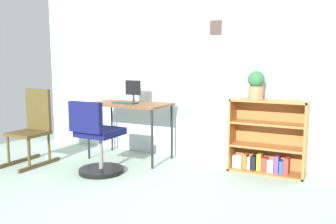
{
  "coord_description": "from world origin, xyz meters",
  "views": [
    {
      "loc": [
        1.74,
        -2.16,
        1.28
      ],
      "look_at": [
        -0.1,
        1.37,
        0.72
      ],
      "focal_mm": 37.89,
      "sensor_mm": 36.0,
      "label": 1
    }
  ],
  "objects": [
    {
      "name": "monitor",
      "position": [
        -0.8,
        1.74,
        0.91
      ],
      "size": [
        0.23,
        0.15,
        0.3
      ],
      "color": "#262628",
      "rests_on": "desk"
    },
    {
      "name": "rocking_chair",
      "position": [
        -1.8,
        0.96,
        0.47
      ],
      "size": [
        0.42,
        0.64,
        0.94
      ],
      "color": "#46371A",
      "rests_on": "ground_plane"
    },
    {
      "name": "desk",
      "position": [
        -0.84,
        1.7,
        0.69
      ],
      "size": [
        1.05,
        0.6,
        0.75
      ],
      "color": "brown",
      "rests_on": "ground_plane"
    },
    {
      "name": "office_chair",
      "position": [
        -0.8,
        0.97,
        0.37
      ],
      "size": [
        0.52,
        0.55,
        0.86
      ],
      "color": "black",
      "rests_on": "ground_plane"
    },
    {
      "name": "bookshelf_low",
      "position": [
        0.91,
        1.96,
        0.38
      ],
      "size": [
        0.86,
        0.3,
        0.86
      ],
      "color": "#9E5F2E",
      "rests_on": "ground_plane"
    },
    {
      "name": "potted_plant_on_shelf",
      "position": [
        0.77,
        1.9,
        1.03
      ],
      "size": [
        0.2,
        0.2,
        0.33
      ],
      "color": "#9E6642",
      "rests_on": "bookshelf_low"
    },
    {
      "name": "wall_back",
      "position": [
        0.0,
        2.15,
        1.22
      ],
      "size": [
        5.2,
        0.12,
        2.44
      ],
      "color": "silver",
      "rests_on": "ground_plane"
    },
    {
      "name": "keyboard",
      "position": [
        -0.85,
        1.62,
        0.76
      ],
      "size": [
        0.33,
        0.14,
        0.02
      ],
      "primitive_type": "cube",
      "color": "#212E2B",
      "rests_on": "desk"
    },
    {
      "name": "ground_plane",
      "position": [
        0.0,
        0.0,
        0.0
      ],
      "size": [
        6.24,
        6.24,
        0.0
      ],
      "primitive_type": "plane",
      "color": "#91A999"
    }
  ]
}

